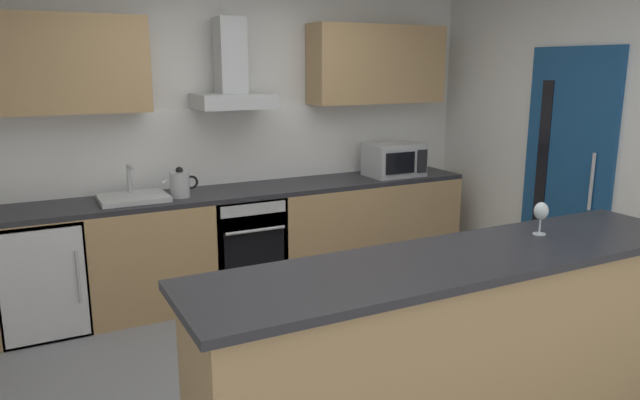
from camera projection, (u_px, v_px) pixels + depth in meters
name	position (u px, v px, depth m)	size (l,w,h in m)	color
ground	(339.00, 378.00, 3.71)	(5.66, 4.87, 0.02)	gray
wall_back	(229.00, 136.00, 5.15)	(5.66, 0.12, 2.60)	white
wall_right	(616.00, 147.00, 4.48)	(0.12, 4.87, 2.60)	white
backsplash_tile	(232.00, 145.00, 5.10)	(3.96, 0.02, 0.66)	white
counter_back	(247.00, 241.00, 5.01)	(4.10, 0.60, 0.90)	tan
counter_island	(459.00, 350.00, 2.95)	(2.78, 0.64, 1.02)	tan
upper_cabinets	(236.00, 64.00, 4.81)	(4.05, 0.32, 0.70)	tan
side_door	(566.00, 175.00, 4.82)	(0.08, 0.85, 2.05)	navy
oven	(242.00, 241.00, 4.96)	(0.60, 0.62, 0.80)	slate
refrigerator	(42.00, 274.00, 4.28)	(0.58, 0.60, 0.85)	white
microwave	(394.00, 160.00, 5.47)	(0.50, 0.38, 0.30)	#B7BABC
sink	(133.00, 197.00, 4.48)	(0.50, 0.40, 0.26)	silver
kettle	(180.00, 184.00, 4.58)	(0.29, 0.15, 0.24)	#B7BABC
range_hood	(232.00, 80.00, 4.78)	(0.62, 0.45, 0.72)	#B7BABC
wine_glass	(541.00, 212.00, 3.15)	(0.08, 0.08, 0.18)	silver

